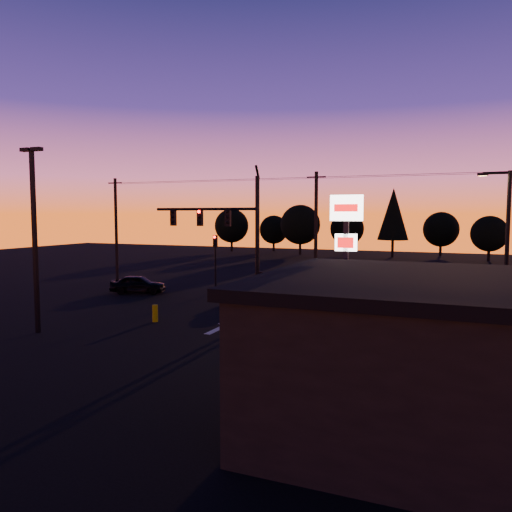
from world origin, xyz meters
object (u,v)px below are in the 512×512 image
(car_left, at_px, (138,284))
(car_mid, at_px, (261,293))
(car_right, at_px, (359,296))
(parking_lot_light, at_px, (34,227))
(suv_parked, at_px, (371,349))
(secondary_signal, at_px, (215,255))
(traffic_signal_mast, at_px, (231,231))
(streetlight, at_px, (505,245))
(bollard, at_px, (155,313))
(pylon_sign, at_px, (346,236))

(car_left, height_order, car_mid, car_left)
(car_right, bearing_deg, parking_lot_light, -47.46)
(car_right, distance_m, suv_parked, 12.68)
(car_left, bearing_deg, secondary_signal, -87.43)
(traffic_signal_mast, height_order, streetlight, traffic_signal_mast)
(bollard, height_order, car_right, car_right)
(streetlight, xyz_separation_m, suv_parked, (-5.07, -7.57, -3.76))
(pylon_sign, distance_m, streetlight, 8.00)
(streetlight, xyz_separation_m, car_mid, (-14.21, 3.40, -3.76))
(bollard, relative_size, car_mid, 0.23)
(traffic_signal_mast, height_order, suv_parked, traffic_signal_mast)
(secondary_signal, distance_m, car_right, 11.22)
(car_left, relative_size, car_mid, 1.00)
(pylon_sign, bearing_deg, car_right, 96.91)
(pylon_sign, bearing_deg, car_left, 155.97)
(traffic_signal_mast, bearing_deg, car_left, 152.91)
(streetlight, relative_size, car_left, 1.98)
(streetlight, distance_m, car_mid, 15.08)
(parking_lot_light, xyz_separation_m, streetlight, (21.41, 8.50, -0.85))
(streetlight, xyz_separation_m, car_left, (-24.24, 3.73, -3.73))
(traffic_signal_mast, height_order, car_right, traffic_signal_mast)
(bollard, bearing_deg, traffic_signal_mast, 37.54)
(secondary_signal, distance_m, car_mid, 5.80)
(car_left, relative_size, car_right, 0.85)
(secondary_signal, xyz_separation_m, suv_parked, (13.84, -13.55, -2.20))
(traffic_signal_mast, bearing_deg, bollard, -142.46)
(parking_lot_light, bearing_deg, bollard, 47.61)
(secondary_signal, height_order, car_right, secondary_signal)
(car_left, xyz_separation_m, car_right, (16.27, 1.05, -0.00))
(parking_lot_light, bearing_deg, secondary_signal, 80.21)
(car_left, bearing_deg, traffic_signal_mast, -137.48)
(pylon_sign, distance_m, car_right, 9.80)
(pylon_sign, relative_size, bollard, 7.26)
(secondary_signal, bearing_deg, streetlight, -17.56)
(suv_parked, bearing_deg, pylon_sign, 99.05)
(traffic_signal_mast, relative_size, bollard, 9.17)
(traffic_signal_mast, xyz_separation_m, parking_lot_light, (-7.40, -6.99, 0.33))
(bollard, bearing_deg, parking_lot_light, -132.39)
(suv_parked, bearing_deg, traffic_signal_mast, 127.59)
(streetlight, xyz_separation_m, bollard, (-17.42, -4.13, -3.95))
(parking_lot_light, xyz_separation_m, car_right, (13.44, 13.28, -4.58))
(pylon_sign, height_order, car_left, pylon_sign)
(streetlight, distance_m, car_right, 10.02)
(car_left, xyz_separation_m, suv_parked, (19.17, -11.30, -0.03))
(bollard, xyz_separation_m, car_right, (9.44, 8.90, 0.22))
(bollard, xyz_separation_m, car_mid, (3.21, 7.53, 0.19))
(traffic_signal_mast, bearing_deg, pylon_sign, -19.36)
(streetlight, bearing_deg, suv_parked, -123.79)
(streetlight, relative_size, car_right, 1.69)
(parking_lot_light, relative_size, pylon_sign, 1.34)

